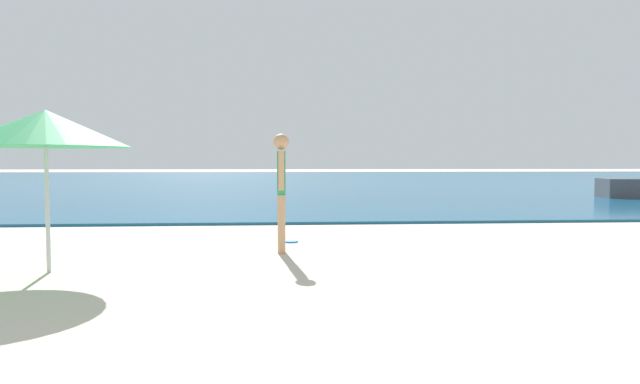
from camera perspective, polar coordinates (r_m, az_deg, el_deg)
water at (r=41.69m, az=-2.83°, el=1.32°), size 160.00×60.00×0.06m
person_standing at (r=8.08m, az=-4.00°, el=0.68°), size 0.23×0.40×1.74m
frisbee at (r=9.22m, az=-3.01°, el=-5.11°), size 0.23×0.23×0.03m
beach_umbrella at (r=7.38m, az=-26.45°, el=5.88°), size 1.94×1.94×1.95m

